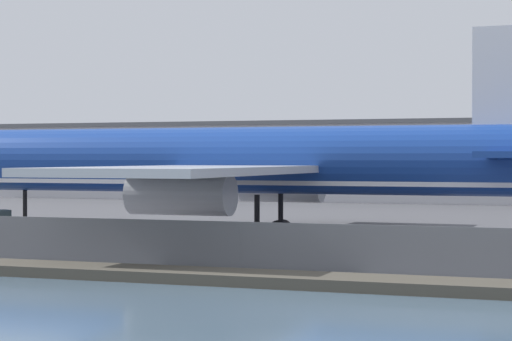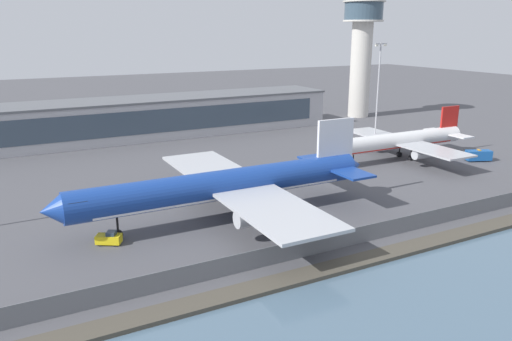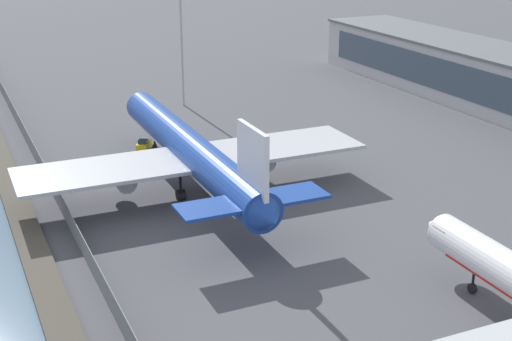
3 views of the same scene
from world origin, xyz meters
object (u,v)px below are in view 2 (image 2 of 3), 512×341
(baggage_tug, at_px, (109,238))
(ops_van, at_px, (479,155))
(control_tower, at_px, (362,46))
(apron_light_mast_apron_east, at_px, (378,92))
(cargo_jet_blue, at_px, (229,185))
(passenger_jet_white_red, at_px, (400,141))

(baggage_tug, bearing_deg, ops_van, 4.84)
(control_tower, xyz_separation_m, apron_light_mast_apron_east, (-26.83, -39.05, -8.47))
(cargo_jet_blue, distance_m, apron_light_mast_apron_east, 54.10)
(baggage_tug, distance_m, control_tower, 114.44)
(cargo_jet_blue, height_order, ops_van, cargo_jet_blue)
(control_tower, relative_size, apron_light_mast_apron_east, 1.56)
(ops_van, height_order, control_tower, control_tower)
(passenger_jet_white_red, relative_size, baggage_tug, 10.53)
(cargo_jet_blue, bearing_deg, control_tower, 39.94)
(baggage_tug, height_order, ops_van, ops_van)
(passenger_jet_white_red, distance_m, control_tower, 58.28)
(baggage_tug, height_order, apron_light_mast_apron_east, apron_light_mast_apron_east)
(cargo_jet_blue, bearing_deg, apron_light_mast_apron_east, 26.19)
(ops_van, distance_m, apron_light_mast_apron_east, 25.46)
(passenger_jet_white_red, height_order, control_tower, control_tower)
(ops_van, height_order, apron_light_mast_apron_east, apron_light_mast_apron_east)
(apron_light_mast_apron_east, bearing_deg, passenger_jet_white_red, -95.61)
(passenger_jet_white_red, bearing_deg, baggage_tug, -166.41)
(cargo_jet_blue, relative_size, apron_light_mast_apron_east, 2.05)
(baggage_tug, bearing_deg, apron_light_mast_apron_east, 20.58)
(cargo_jet_blue, distance_m, control_tower, 98.99)
(ops_van, bearing_deg, baggage_tug, -175.16)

